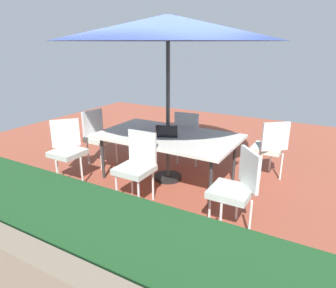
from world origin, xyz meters
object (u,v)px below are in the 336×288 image
at_px(chair_northwest, 236,186).
at_px(laptop, 167,135).
at_px(patio_umbrella, 168,28).
at_px(dining_table, 168,137).
at_px(chair_northeast, 67,148).
at_px(chair_north, 137,164).
at_px(cup, 158,128).
at_px(chair_east, 99,135).
at_px(chair_south, 189,134).
at_px(chair_southwest, 269,146).

distance_m(chair_northwest, laptop, 1.51).
bearing_deg(patio_umbrella, chair_northwest, 149.19).
bearing_deg(dining_table, chair_northeast, 31.36).
relative_size(chair_north, cup, 10.43).
bearing_deg(chair_northwest, patio_umbrella, -162.50).
distance_m(chair_north, chair_northeast, 1.34).
bearing_deg(chair_east, patio_umbrella, -80.79).
xyz_separation_m(dining_table, chair_south, (0.01, -0.79, -0.16)).
height_order(dining_table, chair_east, chair_east).
bearing_deg(chair_northeast, cup, -8.84).
relative_size(chair_northwest, cup, 10.43).
bearing_deg(cup, chair_northwest, 150.23).
distance_m(dining_table, laptop, 0.17).
relative_size(chair_north, laptop, 2.49).
height_order(dining_table, chair_northwest, chair_northwest).
bearing_deg(laptop, chair_south, -110.68).
distance_m(dining_table, chair_northeast, 1.60).
xyz_separation_m(dining_table, chair_northeast, (1.36, 0.83, -0.16)).
bearing_deg(chair_southwest, cup, -15.38).
height_order(dining_table, laptop, laptop).
bearing_deg(patio_umbrella, laptop, 114.39).
distance_m(chair_northwest, chair_south, 2.13).
bearing_deg(chair_northwest, chair_east, -147.46).
bearing_deg(chair_north, chair_southwest, 49.05).
relative_size(patio_umbrella, laptop, 8.29).
distance_m(patio_umbrella, chair_south, 1.94).
xyz_separation_m(dining_table, laptop, (-0.06, 0.13, 0.09)).
xyz_separation_m(chair_southwest, chair_south, (1.40, 0.06, 0.00)).
height_order(chair_northwest, cup, chair_northwest).
distance_m(chair_northwest, chair_east, 2.91).
relative_size(chair_northwest, chair_southwest, 1.00).
bearing_deg(chair_northeast, chair_north, -49.05).
height_order(chair_south, cup, chair_south).
relative_size(chair_south, cup, 10.43).
xyz_separation_m(chair_north, chair_south, (-0.00, -1.62, 0.00)).
relative_size(chair_north, chair_northwest, 1.00).
height_order(chair_northwest, chair_east, same).
height_order(chair_north, laptop, chair_north).
bearing_deg(chair_northeast, laptop, -22.81).
bearing_deg(cup, dining_table, 156.38).
relative_size(patio_umbrella, chair_east, 3.33).
xyz_separation_m(chair_northwest, cup, (1.63, -0.93, 0.25)).
distance_m(dining_table, chair_east, 1.43).
bearing_deg(cup, laptop, 142.34).
bearing_deg(dining_table, chair_northwest, 149.19).
distance_m(chair_south, laptop, 0.96).
bearing_deg(cup, chair_south, -109.19).
bearing_deg(chair_northeast, chair_southwest, -17.54).
bearing_deg(chair_north, chair_east, 149.25).
bearing_deg(chair_south, dining_table, 84.44).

